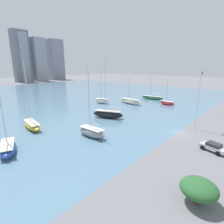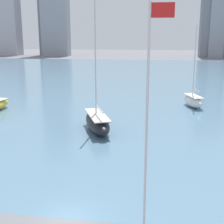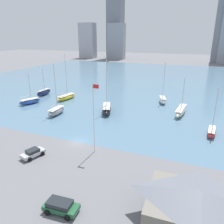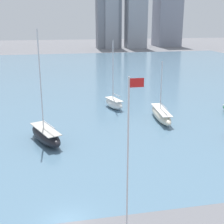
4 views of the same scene
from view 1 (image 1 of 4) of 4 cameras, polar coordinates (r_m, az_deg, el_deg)
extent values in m
plane|color=slate|center=(42.24, 20.51, -6.32)|extent=(500.00, 500.00, 0.00)
cube|color=slate|center=(92.48, -24.23, 4.32)|extent=(180.00, 140.00, 0.00)
cylinder|color=silver|center=(44.59, 26.25, 3.20)|extent=(0.14, 0.14, 13.52)
cube|color=red|center=(44.55, 27.39, 11.22)|extent=(1.10, 0.03, 0.70)
cylinder|color=#4C3823|center=(23.13, 26.07, -24.28)|extent=(0.70, 0.70, 0.83)
ellipsoid|color=#285B2D|center=(22.32, 26.49, -21.47)|extent=(3.91, 3.91, 1.93)
cube|color=slate|center=(194.68, -27.53, 15.74)|extent=(14.44, 8.41, 47.55)
cube|color=#8E939E|center=(194.79, -27.12, 15.49)|extent=(7.91, 9.60, 45.57)
cube|color=#8E939E|center=(199.28, -22.67, 15.43)|extent=(11.71, 10.56, 42.36)
cube|color=gray|center=(219.89, -18.17, 15.83)|extent=(15.24, 15.94, 43.95)
ellipsoid|color=beige|center=(69.84, 6.01, 3.42)|extent=(3.07, 10.76, 1.99)
cube|color=silver|center=(69.67, 6.03, 4.18)|extent=(2.52, 8.83, 0.10)
cube|color=#2D2D33|center=(69.95, 6.00, 2.98)|extent=(0.33, 1.92, 0.89)
cylinder|color=silver|center=(69.54, 5.62, 7.77)|extent=(0.18, 0.18, 8.53)
cylinder|color=silver|center=(68.59, 6.94, 4.97)|extent=(0.53, 4.36, 0.14)
ellipsoid|color=white|center=(70.60, -3.29, 3.58)|extent=(3.70, 6.39, 1.95)
cube|color=silver|center=(70.43, -3.30, 4.32)|extent=(3.03, 5.24, 0.10)
cube|color=#2D2D33|center=(70.71, -3.29, 3.15)|extent=(0.46, 1.09, 0.88)
cylinder|color=silver|center=(69.85, -3.71, 9.07)|extent=(0.18, 0.18, 11.59)
cylinder|color=silver|center=(69.73, -2.51, 5.19)|extent=(1.02, 3.03, 0.14)
ellipsoid|color=black|center=(50.38, -1.37, -0.76)|extent=(5.70, 9.32, 2.15)
cube|color=#BCB7AD|center=(50.12, -1.37, 0.37)|extent=(4.67, 7.65, 0.10)
cube|color=#2D2D33|center=(50.54, -1.36, -1.41)|extent=(0.75, 1.57, 0.97)
cylinder|color=silver|center=(49.11, -2.17, 8.52)|extent=(0.18, 0.18, 14.16)
cylinder|color=silver|center=(49.36, 0.22, 1.52)|extent=(1.73, 4.05, 0.14)
ellipsoid|color=yellow|center=(45.92, -24.67, -3.99)|extent=(3.81, 9.03, 1.64)
cube|color=beige|center=(45.70, -24.77, -3.08)|extent=(3.13, 7.40, 0.10)
cube|color=#2D2D33|center=(46.05, -24.61, -4.53)|extent=(0.41, 1.58, 0.74)
cylinder|color=silver|center=(44.88, -25.95, 5.73)|extent=(0.18, 0.18, 13.96)
cylinder|color=silver|center=(44.22, -24.50, -2.05)|extent=(0.74, 3.79, 0.14)
ellipsoid|color=#B72828|center=(70.90, 17.56, 2.79)|extent=(2.25, 6.21, 1.51)
cube|color=silver|center=(70.77, 17.60, 3.34)|extent=(1.84, 5.10, 0.10)
cube|color=#2D2D33|center=(70.98, 17.53, 2.46)|extent=(0.25, 1.11, 0.68)
cylinder|color=silver|center=(70.27, 17.57, 7.25)|extent=(0.18, 0.18, 9.53)
cylinder|color=silver|center=(70.14, 18.32, 4.15)|extent=(0.38, 2.74, 0.14)
ellipsoid|color=#284CA8|center=(35.37, -30.91, -10.15)|extent=(5.06, 7.67, 1.67)
cube|color=beige|center=(35.08, -31.08, -8.98)|extent=(4.15, 6.29, 0.10)
cube|color=#2D2D33|center=(35.55, -30.81, -10.83)|extent=(0.64, 1.27, 0.75)
cylinder|color=silver|center=(34.30, -31.94, -2.13)|extent=(0.18, 0.18, 8.33)
cylinder|color=silver|center=(33.53, -31.47, -7.95)|extent=(1.46, 3.35, 0.14)
ellipsoid|color=#236B3D|center=(81.68, 12.99, 4.55)|extent=(3.03, 10.64, 1.45)
cube|color=beige|center=(81.57, 13.02, 5.02)|extent=(2.48, 8.72, 0.10)
cube|color=#2D2D33|center=(81.75, 12.97, 4.28)|extent=(0.33, 1.90, 0.65)
cylinder|color=silver|center=(81.16, 12.74, 9.11)|extent=(0.18, 0.18, 11.47)
cylinder|color=silver|center=(80.70, 14.28, 5.67)|extent=(0.62, 5.28, 0.14)
ellipsoid|color=gray|center=(37.27, -6.64, -6.62)|extent=(2.56, 7.13, 1.95)
cube|color=silver|center=(36.95, -6.68, -5.28)|extent=(2.10, 5.85, 0.10)
cube|color=#2D2D33|center=(37.47, -6.62, -7.39)|extent=(0.20, 1.28, 0.88)
cylinder|color=silver|center=(35.73, -7.56, 4.24)|extent=(0.18, 0.18, 12.21)
cylinder|color=silver|center=(35.94, -5.71, -3.89)|extent=(0.23, 2.92, 0.14)
cube|color=#B7B7BC|center=(35.82, 30.20, -10.01)|extent=(3.10, 4.67, 0.60)
cube|color=#23282D|center=(35.60, 30.31, -9.16)|extent=(2.26, 2.55, 0.55)
cylinder|color=black|center=(35.67, 27.47, -10.28)|extent=(0.49, 0.83, 0.79)
cylinder|color=black|center=(37.30, 29.07, -9.41)|extent=(0.49, 0.83, 0.79)
cylinder|color=black|center=(34.59, 31.29, -11.56)|extent=(0.49, 0.83, 0.79)
cylinder|color=black|center=(36.27, 32.76, -10.59)|extent=(0.49, 0.83, 0.79)
camera|label=2|loc=(43.20, 47.57, 6.53)|focal=50.00mm
camera|label=3|loc=(64.18, 64.24, 12.93)|focal=35.00mm
camera|label=4|loc=(38.44, 59.98, 12.44)|focal=50.00mm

